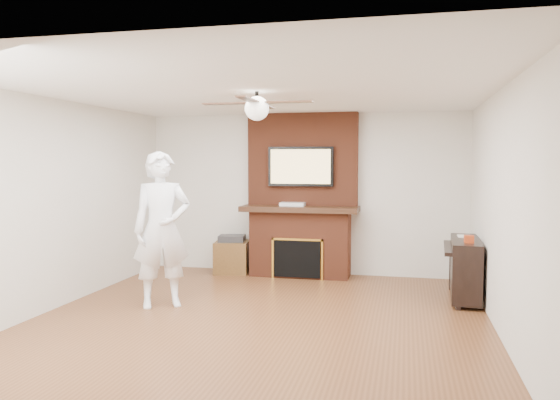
% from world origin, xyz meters
% --- Properties ---
extents(room_shell, '(5.36, 5.86, 2.86)m').
position_xyz_m(room_shell, '(0.00, 0.00, 1.25)').
color(room_shell, '#59321A').
rests_on(room_shell, ground).
extents(fireplace, '(1.78, 0.64, 2.50)m').
position_xyz_m(fireplace, '(0.00, 2.55, 1.00)').
color(fireplace, brown).
rests_on(fireplace, ground).
extents(tv, '(1.00, 0.08, 0.60)m').
position_xyz_m(tv, '(0.00, 2.50, 1.68)').
color(tv, black).
rests_on(tv, fireplace).
extents(ceiling_fan, '(1.21, 1.21, 0.31)m').
position_xyz_m(ceiling_fan, '(-0.00, 0.00, 2.33)').
color(ceiling_fan, black).
rests_on(ceiling_fan, room_shell).
extents(person, '(0.83, 0.75, 1.88)m').
position_xyz_m(person, '(-1.29, 0.37, 0.94)').
color(person, white).
rests_on(person, ground).
extents(side_table, '(0.59, 0.59, 0.60)m').
position_xyz_m(side_table, '(-1.10, 2.48, 0.27)').
color(side_table, '#573818').
rests_on(side_table, ground).
extents(piano, '(0.50, 1.20, 0.86)m').
position_xyz_m(piano, '(2.31, 1.54, 0.41)').
color(piano, black).
rests_on(piano, ground).
extents(cable_box, '(0.38, 0.22, 0.05)m').
position_xyz_m(cable_box, '(-0.11, 2.45, 1.11)').
color(cable_box, silver).
rests_on(cable_box, fireplace).
extents(candle_orange, '(0.07, 0.07, 0.11)m').
position_xyz_m(candle_orange, '(-0.25, 2.30, 0.06)').
color(candle_orange, red).
rests_on(candle_orange, ground).
extents(candle_green, '(0.07, 0.07, 0.10)m').
position_xyz_m(candle_green, '(-0.08, 2.33, 0.05)').
color(candle_green, '#517C31').
rests_on(candle_green, ground).
extents(candle_cream, '(0.08, 0.08, 0.10)m').
position_xyz_m(candle_cream, '(0.14, 2.30, 0.05)').
color(candle_cream, beige).
rests_on(candle_cream, ground).
extents(candle_blue, '(0.06, 0.06, 0.08)m').
position_xyz_m(candle_blue, '(0.12, 2.30, 0.04)').
color(candle_blue, '#2E698B').
rests_on(candle_blue, ground).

